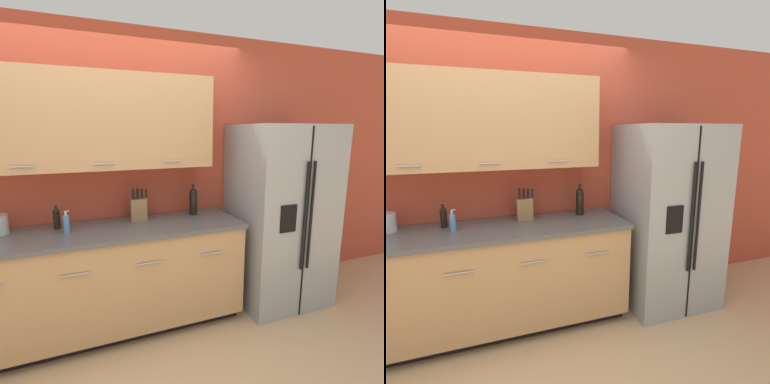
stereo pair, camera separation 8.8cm
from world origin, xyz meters
TOP-DOWN VIEW (x-y plane):
  - wall_back at (-0.03, 1.15)m, footprint 10.00×0.39m
  - counter_unit at (-0.10, 0.85)m, footprint 2.27×0.64m
  - refrigerator at (1.55, 0.78)m, footprint 0.88×0.78m
  - knife_block at (0.18, 0.99)m, footprint 0.16×0.10m
  - wine_bottle at (0.71, 0.98)m, footprint 0.08×0.08m
  - soap_dispenser at (-0.41, 0.85)m, footprint 0.05×0.05m
  - oil_bottle at (-0.49, 0.99)m, footprint 0.05×0.05m
  - steel_canister at (-0.89, 1.00)m, footprint 0.12×0.12m

SIDE VIEW (x-z plane):
  - counter_unit at x=-0.10m, z-range 0.01..0.93m
  - refrigerator at x=1.55m, z-range 0.00..1.77m
  - soap_dispenser at x=-0.41m, z-range 0.91..1.09m
  - steel_canister at x=-0.89m, z-range 0.92..1.08m
  - oil_bottle at x=-0.49m, z-range 0.92..1.11m
  - knife_block at x=0.18m, z-range 0.88..1.17m
  - wine_bottle at x=0.71m, z-range 0.91..1.20m
  - wall_back at x=-0.03m, z-range 0.13..2.73m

